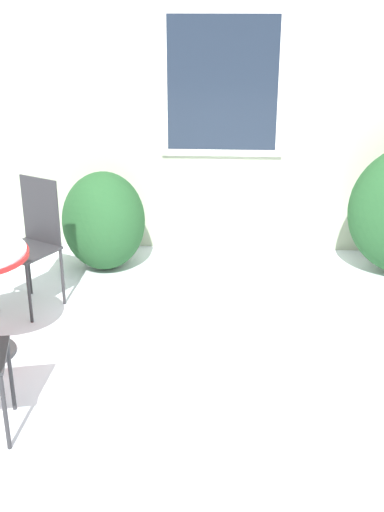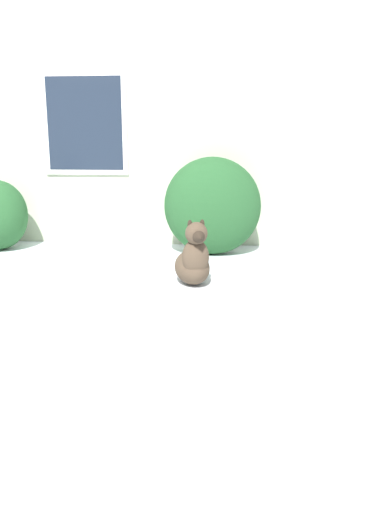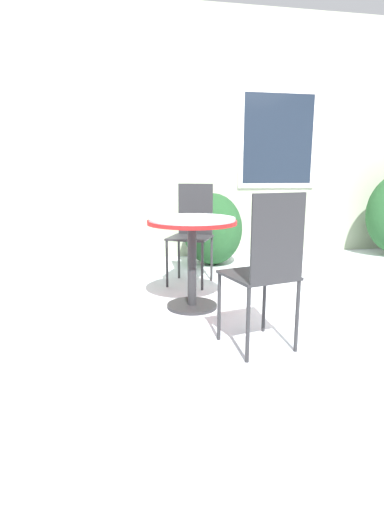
# 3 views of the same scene
# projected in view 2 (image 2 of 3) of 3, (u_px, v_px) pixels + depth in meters

# --- Properties ---
(ground_plane) EXTENTS (16.00, 16.00, 0.00)m
(ground_plane) POSITION_uv_depth(u_px,v_px,m) (3.00, 289.00, 4.55)
(ground_plane) COLOR silver
(house_wall) EXTENTS (8.00, 0.10, 3.11)m
(house_wall) POSITION_uv_depth(u_px,v_px,m) (73.00, 122.00, 6.33)
(house_wall) COLOR #B2BC9E
(house_wall) RESTS_ON ground_plane
(shrub_middle) EXTENTS (1.14, 0.71, 1.15)m
(shrub_middle) POSITION_uv_depth(u_px,v_px,m) (212.00, 206.00, 5.85)
(shrub_middle) COLOR #235128
(shrub_middle) RESTS_ON ground_plane
(dog) EXTENTS (0.46, 0.74, 0.64)m
(dog) POSITION_uv_depth(u_px,v_px,m) (193.00, 261.00, 4.65)
(dog) COLOR #4C3D2D
(dog) RESTS_ON ground_plane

